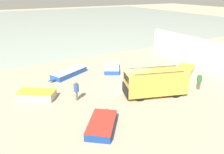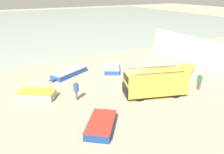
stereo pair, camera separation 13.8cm
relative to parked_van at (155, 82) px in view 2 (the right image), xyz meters
The scene contains 11 objects.
ground_plane 2.61m from the parked_van, 125.32° to the left, with size 200.00×200.00×0.00m, color tan.
sea_water 53.90m from the parked_van, 91.41° to the left, with size 120.00×80.00×0.01m, color #99A89E.
harbor_wall 10.15m from the parked_van, 16.42° to the left, with size 0.50×17.85×3.37m, color silver.
parked_van is the anchor object (origin of this frame).
fishing_rowboat_0 9.85m from the parked_van, 122.23° to the left, with size 5.01×3.21×0.58m.
fishing_rowboat_1 10.51m from the parked_van, 154.85° to the left, with size 3.73×3.00×0.69m.
fishing_rowboat_2 7.56m from the parked_van, 91.55° to the left, with size 3.03×3.95×0.53m.
fishing_rowboat_3 7.13m from the parked_van, 22.15° to the left, with size 4.17×3.19×0.64m.
fishing_rowboat_4 6.76m from the parked_van, 160.75° to the right, with size 3.26×3.72×0.57m.
fisherman_0 4.53m from the parked_van, 14.08° to the right, with size 0.42×0.42×1.61m.
fisherman_1 6.86m from the parked_van, 158.95° to the left, with size 0.44×0.44×1.67m.
Camera 2 is at (-10.39, -15.49, 8.82)m, focal length 35.00 mm.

